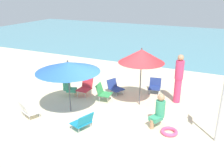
# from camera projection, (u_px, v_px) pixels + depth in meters

# --- Properties ---
(ground_plane) EXTENTS (40.00, 40.00, 0.00)m
(ground_plane) POSITION_uv_depth(u_px,v_px,m) (119.00, 114.00, 8.08)
(ground_plane) COLOR beige
(sea_water) EXTENTS (40.00, 16.00, 0.01)m
(sea_water) POSITION_uv_depth(u_px,v_px,m) (188.00, 41.00, 19.63)
(sea_water) COLOR #5693A3
(sea_water) RESTS_ON ground_plane
(umbrella_red) EXTENTS (1.55, 1.55, 2.05)m
(umbrella_red) POSITION_uv_depth(u_px,v_px,m) (142.00, 56.00, 8.14)
(umbrella_red) COLOR #4C4C51
(umbrella_red) RESTS_ON ground_plane
(umbrella_blue) EXTENTS (2.06, 2.06, 1.76)m
(umbrella_blue) POSITION_uv_depth(u_px,v_px,m) (68.00, 67.00, 7.77)
(umbrella_blue) COLOR #4C4C51
(umbrella_blue) RESTS_ON ground_plane
(beach_chair_a) EXTENTS (0.72, 0.65, 0.54)m
(beach_chair_a) POSITION_uv_depth(u_px,v_px,m) (115.00, 87.00, 9.63)
(beach_chair_a) COLOR navy
(beach_chair_a) RESTS_ON ground_plane
(beach_chair_b) EXTENTS (0.47, 0.61, 0.68)m
(beach_chair_b) POSITION_uv_depth(u_px,v_px,m) (86.00, 86.00, 9.44)
(beach_chair_b) COLOR red
(beach_chair_b) RESTS_ON ground_plane
(beach_chair_c) EXTENTS (0.65, 0.66, 0.60)m
(beach_chair_c) POSITION_uv_depth(u_px,v_px,m) (28.00, 110.00, 7.73)
(beach_chair_c) COLOR white
(beach_chair_c) RESTS_ON ground_plane
(beach_chair_d) EXTENTS (0.65, 0.67, 0.55)m
(beach_chair_d) POSITION_uv_depth(u_px,v_px,m) (83.00, 122.00, 7.08)
(beach_chair_d) COLOR teal
(beach_chair_d) RESTS_ON ground_plane
(beach_chair_e) EXTENTS (0.55, 0.64, 0.53)m
(beach_chair_e) POSITION_uv_depth(u_px,v_px,m) (155.00, 86.00, 9.75)
(beach_chair_e) COLOR navy
(beach_chair_e) RESTS_ON ground_plane
(beach_chair_f) EXTENTS (0.54, 0.50, 0.64)m
(beach_chair_f) POSITION_uv_depth(u_px,v_px,m) (103.00, 92.00, 8.95)
(beach_chair_f) COLOR #33934C
(beach_chair_f) RESTS_ON ground_plane
(person_a) EXTENTS (0.53, 0.40, 0.94)m
(person_a) POSITION_uv_depth(u_px,v_px,m) (68.00, 84.00, 9.32)
(person_a) COLOR #389970
(person_a) RESTS_ON ground_plane
(person_b) EXTENTS (0.29, 0.29, 1.77)m
(person_b) POSITION_uv_depth(u_px,v_px,m) (179.00, 78.00, 8.64)
(person_b) COLOR #DB3866
(person_b) RESTS_ON ground_plane
(person_c) EXTENTS (0.42, 0.53, 1.01)m
(person_c) POSITION_uv_depth(u_px,v_px,m) (159.00, 110.00, 7.24)
(person_c) COLOR #389970
(person_c) RESTS_ON ground_plane
(warning_sign) EXTENTS (0.09, 0.47, 2.11)m
(warning_sign) POSITION_uv_depth(u_px,v_px,m) (223.00, 95.00, 6.18)
(warning_sign) COLOR #ADADB2
(warning_sign) RESTS_ON ground_plane
(swim_ring) EXTENTS (0.49, 0.49, 0.10)m
(swim_ring) POSITION_uv_depth(u_px,v_px,m) (169.00, 132.00, 6.99)
(swim_ring) COLOR #E54C7F
(swim_ring) RESTS_ON ground_plane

